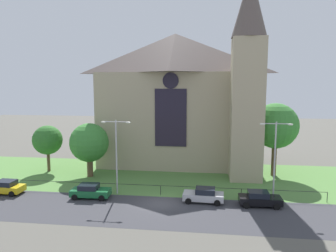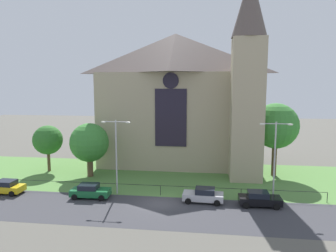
{
  "view_description": "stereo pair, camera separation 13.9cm",
  "coord_description": "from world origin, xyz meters",
  "px_view_note": "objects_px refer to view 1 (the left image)",
  "views": [
    {
      "loc": [
        4.78,
        -30.63,
        12.12
      ],
      "look_at": [
        -0.09,
        8.0,
        7.08
      ],
      "focal_mm": 33.38,
      "sensor_mm": 36.0,
      "label": 1
    },
    {
      "loc": [
        4.92,
        -30.61,
        12.12
      ],
      "look_at": [
        -0.09,
        8.0,
        7.08
      ],
      "focal_mm": 33.38,
      "sensor_mm": 36.0,
      "label": 2
    }
  ],
  "objects_px": {
    "tree_right_far": "(275,126)",
    "tree_left_far": "(48,140)",
    "parked_car_black": "(260,199)",
    "streetlamp_near": "(116,147)",
    "parked_car_green": "(90,191)",
    "streetlamp_far": "(275,151)",
    "church_building": "(180,98)",
    "parked_car_yellow": "(5,187)",
    "tree_left_near": "(89,143)",
    "parked_car_silver": "(204,195)"
  },
  "relations": [
    {
      "from": "tree_right_far",
      "to": "tree_left_far",
      "type": "distance_m",
      "value": 31.5
    },
    {
      "from": "tree_left_far",
      "to": "parked_car_black",
      "type": "height_order",
      "value": "tree_left_far"
    },
    {
      "from": "streetlamp_near",
      "to": "parked_car_green",
      "type": "distance_m",
      "value": 5.47
    },
    {
      "from": "tree_left_far",
      "to": "streetlamp_far",
      "type": "relative_size",
      "value": 0.78
    },
    {
      "from": "church_building",
      "to": "parked_car_yellow",
      "type": "relative_size",
      "value": 6.12
    },
    {
      "from": "tree_left_near",
      "to": "streetlamp_near",
      "type": "relative_size",
      "value": 0.86
    },
    {
      "from": "tree_right_far",
      "to": "parked_car_green",
      "type": "bearing_deg",
      "value": -152.26
    },
    {
      "from": "streetlamp_near",
      "to": "parked_car_green",
      "type": "height_order",
      "value": "streetlamp_near"
    },
    {
      "from": "tree_left_far",
      "to": "streetlamp_near",
      "type": "relative_size",
      "value": 0.78
    },
    {
      "from": "tree_left_near",
      "to": "church_building",
      "type": "bearing_deg",
      "value": 38.2
    },
    {
      "from": "tree_right_far",
      "to": "parked_car_silver",
      "type": "distance_m",
      "value": 15.64
    },
    {
      "from": "streetlamp_near",
      "to": "parked_car_yellow",
      "type": "distance_m",
      "value": 13.49
    },
    {
      "from": "parked_car_yellow",
      "to": "parked_car_green",
      "type": "distance_m",
      "value": 10.06
    },
    {
      "from": "tree_left_far",
      "to": "streetlamp_near",
      "type": "distance_m",
      "value": 14.68
    },
    {
      "from": "church_building",
      "to": "parked_car_black",
      "type": "relative_size",
      "value": 6.15
    },
    {
      "from": "parked_car_green",
      "to": "parked_car_black",
      "type": "xyz_separation_m",
      "value": [
        17.9,
        -0.07,
        0.0
      ]
    },
    {
      "from": "streetlamp_near",
      "to": "parked_car_black",
      "type": "xyz_separation_m",
      "value": [
        15.37,
        -1.69,
        -4.57
      ]
    },
    {
      "from": "church_building",
      "to": "streetlamp_near",
      "type": "distance_m",
      "value": 16.85
    },
    {
      "from": "tree_right_far",
      "to": "tree_left_far",
      "type": "relative_size",
      "value": 1.5
    },
    {
      "from": "streetlamp_near",
      "to": "streetlamp_far",
      "type": "xyz_separation_m",
      "value": [
        17.04,
        0.0,
        0.03
      ]
    },
    {
      "from": "tree_left_near",
      "to": "tree_left_far",
      "type": "bearing_deg",
      "value": 165.96
    },
    {
      "from": "tree_left_far",
      "to": "parked_car_green",
      "type": "bearing_deg",
      "value": -44.08
    },
    {
      "from": "tree_right_far",
      "to": "parked_car_black",
      "type": "distance_m",
      "value": 13.4
    },
    {
      "from": "streetlamp_far",
      "to": "parked_car_yellow",
      "type": "relative_size",
      "value": 1.98
    },
    {
      "from": "church_building",
      "to": "streetlamp_far",
      "type": "distance_m",
      "value": 19.47
    },
    {
      "from": "church_building",
      "to": "parked_car_yellow",
      "type": "distance_m",
      "value": 26.49
    },
    {
      "from": "church_building",
      "to": "tree_left_far",
      "type": "xyz_separation_m",
      "value": [
        -18.07,
        -7.18,
        -5.78
      ]
    },
    {
      "from": "streetlamp_far",
      "to": "streetlamp_near",
      "type": "bearing_deg",
      "value": -180.0
    },
    {
      "from": "parked_car_green",
      "to": "parked_car_black",
      "type": "relative_size",
      "value": 1.01
    },
    {
      "from": "parked_car_black",
      "to": "parked_car_yellow",
      "type": "bearing_deg",
      "value": 178.73
    },
    {
      "from": "tree_left_far",
      "to": "parked_car_green",
      "type": "relative_size",
      "value": 1.54
    },
    {
      "from": "parked_car_green",
      "to": "tree_left_far",
      "type": "bearing_deg",
      "value": 133.91
    },
    {
      "from": "parked_car_silver",
      "to": "tree_left_far",
      "type": "bearing_deg",
      "value": -19.92
    },
    {
      "from": "parked_car_yellow",
      "to": "streetlamp_near",
      "type": "bearing_deg",
      "value": -171.52
    },
    {
      "from": "tree_left_far",
      "to": "parked_car_silver",
      "type": "xyz_separation_m",
      "value": [
        22.09,
        -9.23,
        -3.75
      ]
    },
    {
      "from": "parked_car_yellow",
      "to": "tree_left_near",
      "type": "bearing_deg",
      "value": -130.82
    },
    {
      "from": "streetlamp_near",
      "to": "parked_car_yellow",
      "type": "relative_size",
      "value": 1.97
    },
    {
      "from": "tree_left_far",
      "to": "streetlamp_near",
      "type": "xyz_separation_m",
      "value": [
        12.35,
        -7.88,
        0.83
      ]
    },
    {
      "from": "streetlamp_near",
      "to": "parked_car_silver",
      "type": "relative_size",
      "value": 1.96
    },
    {
      "from": "tree_left_far",
      "to": "parked_car_black",
      "type": "xyz_separation_m",
      "value": [
        27.72,
        -9.58,
        -3.75
      ]
    },
    {
      "from": "tree_left_near",
      "to": "parked_car_black",
      "type": "distance_m",
      "value": 22.69
    },
    {
      "from": "tree_right_far",
      "to": "parked_car_silver",
      "type": "relative_size",
      "value": 2.3
    },
    {
      "from": "parked_car_silver",
      "to": "tree_right_far",
      "type": "bearing_deg",
      "value": -127.25
    },
    {
      "from": "parked_car_silver",
      "to": "parked_car_black",
      "type": "height_order",
      "value": "same"
    },
    {
      "from": "parked_car_silver",
      "to": "parked_car_green",
      "type": "bearing_deg",
      "value": 4.06
    },
    {
      "from": "tree_left_far",
      "to": "streetlamp_near",
      "type": "height_order",
      "value": "streetlamp_near"
    },
    {
      "from": "church_building",
      "to": "parked_car_green",
      "type": "xyz_separation_m",
      "value": [
        -8.25,
        -16.69,
        -9.53
      ]
    },
    {
      "from": "streetlamp_far",
      "to": "parked_car_silver",
      "type": "bearing_deg",
      "value": -169.55
    },
    {
      "from": "tree_right_far",
      "to": "streetlamp_near",
      "type": "distance_m",
      "value": 21.4
    },
    {
      "from": "streetlamp_far",
      "to": "parked_car_green",
      "type": "xyz_separation_m",
      "value": [
        -19.57,
        -1.63,
        -4.6
      ]
    }
  ]
}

